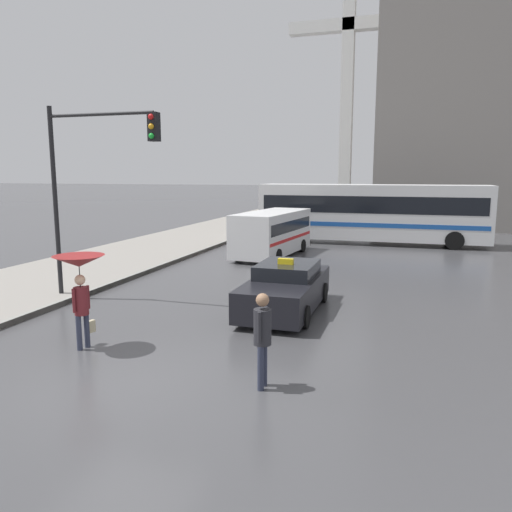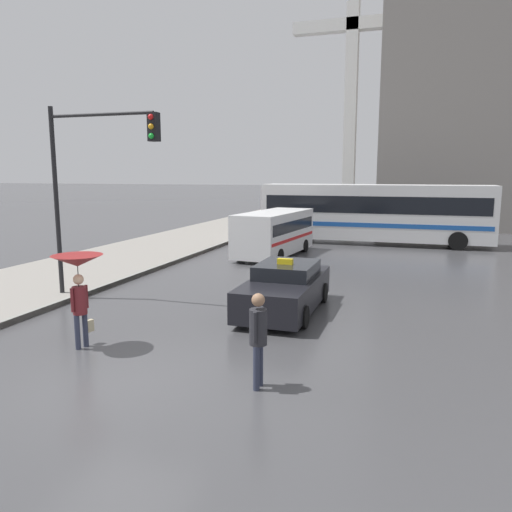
# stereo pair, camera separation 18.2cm
# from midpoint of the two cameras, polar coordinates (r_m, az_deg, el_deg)

# --- Properties ---
(ground_plane) EXTENTS (300.00, 300.00, 0.00)m
(ground_plane) POSITION_cam_midpoint_polar(r_m,az_deg,el_deg) (10.05, -14.84, -13.95)
(ground_plane) COLOR #424244
(taxi) EXTENTS (1.91, 4.48, 1.54)m
(taxi) POSITION_cam_midpoint_polar(r_m,az_deg,el_deg) (14.36, 3.72, -3.75)
(taxi) COLOR black
(taxi) RESTS_ON ground_plane
(ambulance_van) EXTENTS (2.63, 5.89, 2.12)m
(ambulance_van) POSITION_cam_midpoint_polar(r_m,az_deg,el_deg) (23.92, 2.33, 2.85)
(ambulance_van) COLOR silver
(ambulance_van) RESTS_ON ground_plane
(city_bus) EXTENTS (12.47, 2.70, 3.30)m
(city_bus) POSITION_cam_midpoint_polar(r_m,az_deg,el_deg) (28.80, 13.54, 5.02)
(city_bus) COLOR silver
(city_bus) RESTS_ON ground_plane
(pedestrian_with_umbrella) EXTENTS (1.13, 1.13, 2.15)m
(pedestrian_with_umbrella) POSITION_cam_midpoint_polar(r_m,az_deg,el_deg) (11.76, -19.26, -1.77)
(pedestrian_with_umbrella) COLOR #2D3347
(pedestrian_with_umbrella) RESTS_ON ground_plane
(pedestrian_man) EXTENTS (0.33, 0.48, 1.80)m
(pedestrian_man) POSITION_cam_midpoint_polar(r_m,az_deg,el_deg) (9.19, 0.83, -8.65)
(pedestrian_man) COLOR #2D3347
(pedestrian_man) RESTS_ON ground_plane
(traffic_light) EXTENTS (3.70, 0.38, 5.92)m
(traffic_light) POSITION_cam_midpoint_polar(r_m,az_deg,el_deg) (15.82, -17.76, 9.65)
(traffic_light) COLOR black
(traffic_light) RESTS_ON ground_plane
(building_tower_near) EXTENTS (13.24, 12.65, 24.43)m
(building_tower_near) POSITION_cam_midpoint_polar(r_m,az_deg,el_deg) (43.26, 24.24, 19.70)
(building_tower_near) COLOR gray
(building_tower_near) RESTS_ON ground_plane
(monument_cross) EXTENTS (9.14, 0.90, 20.77)m
(monument_cross) POSITION_cam_midpoint_polar(r_m,az_deg,el_deg) (41.25, 11.03, 20.26)
(monument_cross) COLOR white
(monument_cross) RESTS_ON ground_plane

